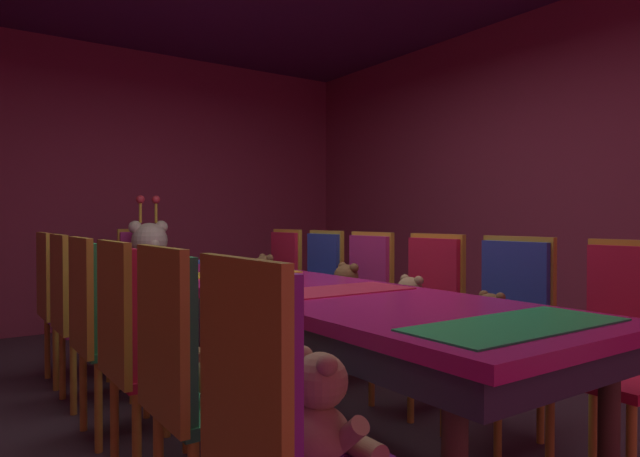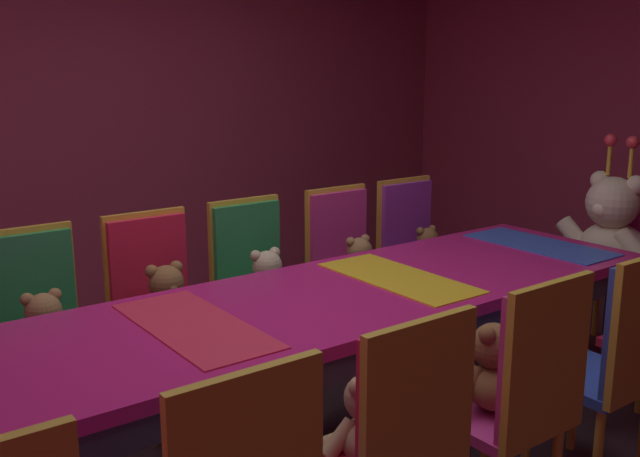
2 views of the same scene
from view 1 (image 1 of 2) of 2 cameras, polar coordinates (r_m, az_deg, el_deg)
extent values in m
plane|color=#3F2D38|center=(3.15, -4.42, -18.90)|extent=(7.90, 7.90, 0.00)
cube|color=#99334C|center=(5.96, -20.15, 4.08)|extent=(5.20, 0.12, 2.80)
cube|color=#99334C|center=(4.84, 23.32, 4.79)|extent=(0.12, 6.40, 2.80)
cube|color=#C61E72|center=(2.99, -4.44, -5.89)|extent=(0.90, 3.51, 0.05)
cube|color=#33333F|center=(3.00, -4.44, -7.32)|extent=(0.88, 3.44, 0.10)
cylinder|color=#4C3826|center=(4.60, -10.26, -8.12)|extent=(0.07, 0.07, 0.69)
cylinder|color=#4C3826|center=(2.24, 27.45, -18.09)|extent=(0.07, 0.07, 0.69)
cylinder|color=#4C3826|center=(4.35, -19.59, -8.70)|extent=(0.07, 0.07, 0.69)
cube|color=green|center=(1.87, 19.55, -9.25)|extent=(0.77, 0.32, 0.01)
cube|color=#E52D4C|center=(2.57, 1.17, -6.39)|extent=(0.77, 0.32, 0.01)
cube|color=yellow|center=(3.42, -8.64, -4.56)|extent=(0.77, 0.32, 0.01)
cube|color=blue|center=(4.33, -14.42, -3.41)|extent=(0.77, 0.32, 0.01)
cube|color=purple|center=(1.33, -7.18, -14.80)|extent=(0.05, 0.38, 0.50)
cube|color=gold|center=(1.33, -8.04, -14.92)|extent=(0.03, 0.41, 0.55)
ellipsoid|color=tan|center=(1.48, -0.55, -20.23)|extent=(0.18, 0.18, 0.14)
sphere|color=tan|center=(1.44, -0.01, -15.33)|extent=(0.14, 0.14, 0.14)
sphere|color=tan|center=(1.47, 1.60, -15.42)|extent=(0.05, 0.05, 0.05)
sphere|color=tan|center=(1.46, -1.75, -12.92)|extent=(0.05, 0.05, 0.05)
sphere|color=tan|center=(1.38, 0.74, -13.81)|extent=(0.05, 0.05, 0.05)
cylinder|color=tan|center=(1.56, -1.30, -18.48)|extent=(0.05, 0.13, 0.12)
cylinder|color=tan|center=(1.42, 2.91, -20.43)|extent=(0.05, 0.13, 0.12)
cylinder|color=tan|center=(1.59, 2.14, -20.46)|extent=(0.06, 0.13, 0.06)
cylinder|color=tan|center=(1.52, 4.42, -21.49)|extent=(0.06, 0.13, 0.06)
cube|color=#268C4C|center=(2.00, -10.16, -17.43)|extent=(0.40, 0.40, 0.04)
cube|color=#268C4C|center=(1.87, -15.29, -10.23)|extent=(0.05, 0.38, 0.50)
cube|color=gold|center=(1.86, -15.92, -10.28)|extent=(0.03, 0.41, 0.55)
cylinder|color=gold|center=(2.28, -8.00, -21.21)|extent=(0.04, 0.04, 0.42)
ellipsoid|color=#9E7247|center=(1.98, -10.17, -14.65)|extent=(0.18, 0.18, 0.15)
sphere|color=#9E7247|center=(1.95, -9.74, -10.84)|extent=(0.15, 0.15, 0.15)
sphere|color=tan|center=(1.97, -8.39, -11.02)|extent=(0.06, 0.06, 0.06)
sphere|color=#9E7247|center=(1.98, -10.85, -9.02)|extent=(0.06, 0.06, 0.06)
sphere|color=#9E7247|center=(1.88, -9.48, -9.54)|extent=(0.06, 0.06, 0.06)
cylinder|color=#9E7247|center=(2.07, -10.27, -13.51)|extent=(0.05, 0.13, 0.12)
cylinder|color=#9E7247|center=(1.91, -7.91, -14.75)|extent=(0.05, 0.13, 0.12)
cylinder|color=#9E7247|center=(2.08, -7.62, -15.24)|extent=(0.06, 0.14, 0.06)
cylinder|color=#9E7247|center=(2.00, -6.30, -15.93)|extent=(0.06, 0.14, 0.06)
cube|color=red|center=(2.49, -15.70, -13.77)|extent=(0.40, 0.40, 0.04)
cube|color=red|center=(2.38, -19.87, -7.83)|extent=(0.05, 0.38, 0.50)
cube|color=gold|center=(2.38, -20.37, -7.85)|extent=(0.03, 0.41, 0.55)
cylinder|color=gold|center=(2.75, -13.51, -17.31)|extent=(0.04, 0.04, 0.42)
cylinder|color=gold|center=(2.47, -10.67, -19.45)|extent=(0.04, 0.04, 0.42)
cylinder|color=gold|center=(2.66, -20.29, -18.00)|extent=(0.04, 0.04, 0.42)
cylinder|color=gold|center=(2.37, -18.24, -20.41)|extent=(0.04, 0.04, 0.42)
ellipsoid|color=olive|center=(2.46, -15.71, -11.35)|extent=(0.20, 0.20, 0.16)
sphere|color=olive|center=(2.44, -15.34, -8.02)|extent=(0.16, 0.16, 0.16)
sphere|color=#AE7747|center=(2.46, -14.13, -8.22)|extent=(0.06, 0.06, 0.06)
sphere|color=olive|center=(2.49, -16.19, -6.48)|extent=(0.06, 0.06, 0.06)
sphere|color=olive|center=(2.37, -15.26, -6.83)|extent=(0.06, 0.06, 0.06)
cylinder|color=olive|center=(2.57, -15.57, -10.49)|extent=(0.06, 0.14, 0.13)
cylinder|color=olive|center=(2.38, -13.97, -11.37)|extent=(0.06, 0.14, 0.13)
cylinder|color=olive|center=(2.57, -13.29, -12.06)|extent=(0.07, 0.15, 0.07)
cylinder|color=olive|center=(2.47, -12.38, -12.57)|extent=(0.07, 0.15, 0.07)
cube|color=#268C4C|center=(3.00, -19.41, -11.25)|extent=(0.40, 0.40, 0.04)
cube|color=#268C4C|center=(2.91, -22.88, -6.25)|extent=(0.05, 0.38, 0.50)
cube|color=gold|center=(2.91, -23.30, -6.26)|extent=(0.03, 0.41, 0.55)
cylinder|color=gold|center=(3.25, -17.34, -14.47)|extent=(0.04, 0.04, 0.42)
cylinder|color=gold|center=(2.95, -15.42, -16.03)|extent=(0.04, 0.04, 0.42)
cylinder|color=gold|center=(3.17, -23.06, -14.89)|extent=(0.04, 0.04, 0.42)
cylinder|color=gold|center=(2.87, -21.72, -16.58)|extent=(0.04, 0.04, 0.42)
ellipsoid|color=beige|center=(2.98, -19.42, -9.33)|extent=(0.19, 0.19, 0.15)
sphere|color=beige|center=(2.96, -19.13, -6.75)|extent=(0.15, 0.15, 0.15)
sphere|color=#FDDCAD|center=(2.98, -18.18, -6.93)|extent=(0.06, 0.06, 0.06)
sphere|color=beige|center=(3.00, -19.72, -5.57)|extent=(0.06, 0.06, 0.06)
sphere|color=beige|center=(2.90, -19.15, -5.81)|extent=(0.06, 0.06, 0.06)
cylinder|color=beige|center=(3.07, -19.19, -8.72)|extent=(0.05, 0.13, 0.12)
cylinder|color=beige|center=(2.90, -18.19, -9.31)|extent=(0.05, 0.13, 0.12)
cylinder|color=beige|center=(3.07, -17.44, -9.97)|extent=(0.06, 0.14, 0.06)
cylinder|color=beige|center=(2.97, -16.87, -10.32)|extent=(0.06, 0.14, 0.06)
cube|color=#CC338C|center=(3.57, -21.88, -9.30)|extent=(0.40, 0.40, 0.04)
cube|color=#CC338C|center=(3.49, -24.80, -5.06)|extent=(0.05, 0.38, 0.50)
cube|color=gold|center=(3.49, -25.15, -5.07)|extent=(0.03, 0.41, 0.55)
cylinder|color=gold|center=(3.80, -19.99, -12.18)|extent=(0.04, 0.04, 0.42)
cylinder|color=gold|center=(3.50, -18.63, -13.32)|extent=(0.04, 0.04, 0.42)
cylinder|color=gold|center=(3.74, -24.86, -12.45)|extent=(0.04, 0.04, 0.42)
cylinder|color=gold|center=(3.43, -23.92, -13.66)|extent=(0.04, 0.04, 0.42)
ellipsoid|color=#9E7247|center=(3.55, -21.89, -7.76)|extent=(0.17, 0.17, 0.14)
sphere|color=#9E7247|center=(3.54, -21.65, -5.73)|extent=(0.14, 0.14, 0.14)
sphere|color=tan|center=(3.55, -20.90, -5.87)|extent=(0.05, 0.05, 0.05)
sphere|color=#9E7247|center=(3.58, -22.09, -4.81)|extent=(0.05, 0.05, 0.05)
sphere|color=#9E7247|center=(3.48, -21.71, -4.97)|extent=(0.05, 0.05, 0.05)
cylinder|color=#9E7247|center=(3.64, -21.64, -7.32)|extent=(0.05, 0.12, 0.12)
cylinder|color=#9E7247|center=(3.47, -20.98, -7.71)|extent=(0.05, 0.12, 0.12)
cylinder|color=#9E7247|center=(3.63, -20.27, -8.31)|extent=(0.06, 0.13, 0.06)
cylinder|color=#9E7247|center=(3.54, -19.89, -8.54)|extent=(0.06, 0.13, 0.06)
cube|color=purple|center=(4.08, -23.56, -8.03)|extent=(0.40, 0.40, 0.04)
cube|color=purple|center=(4.01, -26.12, -4.30)|extent=(0.05, 0.38, 0.50)
cube|color=gold|center=(4.01, -26.43, -4.31)|extent=(0.03, 0.41, 0.55)
cylinder|color=gold|center=(4.30, -21.83, -10.65)|extent=(0.04, 0.04, 0.42)
cylinder|color=gold|center=(4.00, -20.79, -11.54)|extent=(0.04, 0.04, 0.42)
cylinder|color=gold|center=(4.25, -26.12, -10.84)|extent=(0.04, 0.04, 0.42)
cylinder|color=gold|center=(3.94, -25.42, -11.77)|extent=(0.04, 0.04, 0.42)
ellipsoid|color=brown|center=(4.06, -23.57, -6.74)|extent=(0.16, 0.16, 0.13)
sphere|color=brown|center=(4.05, -23.38, -5.08)|extent=(0.13, 0.13, 0.13)
sphere|color=#99663C|center=(4.06, -22.76, -5.20)|extent=(0.05, 0.05, 0.05)
sphere|color=brown|center=(4.09, -23.72, -4.33)|extent=(0.05, 0.05, 0.05)
sphere|color=brown|center=(4.00, -23.45, -4.45)|extent=(0.05, 0.05, 0.05)
cylinder|color=brown|center=(4.15, -23.33, -6.40)|extent=(0.05, 0.12, 0.11)
cylinder|color=brown|center=(3.99, -22.87, -6.69)|extent=(0.05, 0.12, 0.11)
cylinder|color=brown|center=(4.13, -22.22, -7.22)|extent=(0.06, 0.12, 0.06)
cylinder|color=brown|center=(4.05, -21.95, -7.39)|extent=(0.06, 0.12, 0.06)
cube|color=red|center=(2.56, 27.60, -13.44)|extent=(0.40, 0.40, 0.04)
cube|color=red|center=(2.67, 29.46, -6.96)|extent=(0.05, 0.38, 0.50)
cube|color=gold|center=(2.69, 29.66, -6.91)|extent=(0.03, 0.41, 0.55)
cylinder|color=gold|center=(2.83, 26.14, -16.85)|extent=(0.04, 0.04, 0.42)
cylinder|color=gold|center=(2.57, 22.46, -18.69)|extent=(0.04, 0.04, 0.42)
cube|color=#2D47B2|center=(2.88, 17.17, -11.73)|extent=(0.40, 0.40, 0.04)
cube|color=#2D47B2|center=(2.98, 19.35, -6.06)|extent=(0.05, 0.38, 0.50)
cube|color=gold|center=(3.00, 19.59, -6.02)|extent=(0.03, 0.41, 0.55)
cylinder|color=gold|center=(3.16, 16.64, -14.91)|extent=(0.04, 0.04, 0.42)
cylinder|color=gold|center=(2.98, 21.65, -15.93)|extent=(0.04, 0.04, 0.42)
cylinder|color=gold|center=(2.92, 12.55, -16.19)|extent=(0.04, 0.04, 0.42)
cylinder|color=gold|center=(2.73, 17.73, -17.49)|extent=(0.04, 0.04, 0.42)
ellipsoid|color=brown|center=(2.86, 17.18, -9.95)|extent=(0.16, 0.16, 0.13)
sphere|color=brown|center=(2.83, 17.01, -7.66)|extent=(0.13, 0.13, 0.13)
sphere|color=#99663C|center=(2.80, 16.44, -7.96)|extent=(0.05, 0.05, 0.05)
sphere|color=brown|center=(2.81, 17.98, -6.73)|extent=(0.05, 0.05, 0.05)
sphere|color=brown|center=(2.87, 16.42, -6.57)|extent=(0.05, 0.05, 0.05)
cylinder|color=brown|center=(2.79, 18.08, -9.98)|extent=(0.05, 0.12, 0.11)
cylinder|color=brown|center=(2.89, 15.48, -9.59)|extent=(0.05, 0.12, 0.11)
cylinder|color=brown|center=(2.77, 16.50, -11.26)|extent=(0.06, 0.12, 0.06)
cylinder|color=brown|center=(2.82, 15.11, -11.02)|extent=(0.06, 0.12, 0.06)
cube|color=red|center=(3.24, 9.36, -10.28)|extent=(0.40, 0.40, 0.04)
cube|color=red|center=(3.33, 11.61, -5.29)|extent=(0.05, 0.38, 0.50)
cube|color=gold|center=(3.34, 11.87, -5.26)|extent=(0.03, 0.41, 0.55)
cylinder|color=gold|center=(3.51, 9.41, -13.24)|extent=(0.04, 0.04, 0.42)
cylinder|color=gold|center=(3.30, 13.40, -14.20)|extent=(0.04, 0.04, 0.42)
cylinder|color=gold|center=(3.31, 5.30, -14.14)|extent=(0.04, 0.04, 0.42)
cylinder|color=gold|center=(3.08, 9.27, -15.31)|extent=(0.04, 0.04, 0.42)
ellipsoid|color=tan|center=(3.22, 9.36, -8.52)|extent=(0.18, 0.18, 0.15)
sphere|color=tan|center=(3.19, 9.16, -6.22)|extent=(0.15, 0.15, 0.15)
sphere|color=tan|center=(3.16, 8.50, -6.49)|extent=(0.05, 0.05, 0.05)
sphere|color=tan|center=(3.16, 10.07, -5.29)|extent=(0.05, 0.05, 0.05)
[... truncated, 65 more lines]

